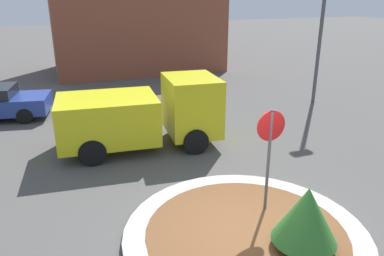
{
  "coord_description": "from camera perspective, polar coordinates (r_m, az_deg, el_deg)",
  "views": [
    {
      "loc": [
        -3.44,
        -5.84,
        4.88
      ],
      "look_at": [
        -0.02,
        3.13,
        1.39
      ],
      "focal_mm": 35.0,
      "sensor_mm": 36.0,
      "label": 1
    }
  ],
  "objects": [
    {
      "name": "ground_plane",
      "position": [
        8.35,
        8.11,
        -16.01
      ],
      "size": [
        120.0,
        120.0,
        0.0
      ],
      "primitive_type": "plane",
      "color": "#514F4C"
    },
    {
      "name": "traffic_island",
      "position": [
        8.31,
        8.14,
        -15.63
      ],
      "size": [
        5.17,
        5.17,
        0.14
      ],
      "color": "#BCB7AD",
      "rests_on": "ground_plane"
    },
    {
      "name": "stop_sign",
      "position": [
        8.37,
        11.75,
        -2.43
      ],
      "size": [
        0.68,
        0.07,
        2.53
      ],
      "color": "#4C4C51",
      "rests_on": "ground_plane"
    },
    {
      "name": "island_shrub",
      "position": [
        7.64,
        17.03,
        -12.52
      ],
      "size": [
        1.27,
        1.27,
        1.32
      ],
      "color": "brown",
      "rests_on": "traffic_island"
    },
    {
      "name": "light_pole",
      "position": [
        18.02,
        19.35,
        16.45
      ],
      "size": [
        0.7,
        0.3,
        7.09
      ],
      "color": "#4C4C51",
      "rests_on": "ground_plane"
    },
    {
      "name": "storefront_building",
      "position": [
        25.5,
        -8.51,
        15.47
      ],
      "size": [
        10.4,
        6.07,
        5.94
      ],
      "color": "brown",
      "rests_on": "ground_plane"
    },
    {
      "name": "utility_truck",
      "position": [
        12.33,
        -7.51,
        2.17
      ],
      "size": [
        5.33,
        2.7,
        2.27
      ],
      "rotation": [
        0.0,
        0.0,
        -0.09
      ],
      "color": "gold",
      "rests_on": "ground_plane"
    }
  ]
}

